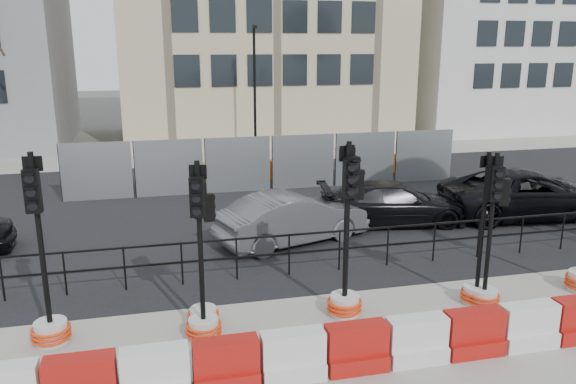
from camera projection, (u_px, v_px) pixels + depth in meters
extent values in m
plane|color=#51514C|center=(357.00, 292.00, 11.99)|extent=(120.00, 120.00, 0.00)
cube|color=gray|center=(420.00, 367.00, 9.17)|extent=(40.00, 6.00, 0.02)
cube|color=black|center=(284.00, 204.00, 18.58)|extent=(40.00, 14.00, 0.03)
cube|color=gray|center=(242.00, 155.00, 27.06)|extent=(40.00, 4.00, 0.02)
cylinder|color=black|center=(2.00, 280.00, 11.39)|extent=(0.04, 0.04, 1.00)
cylinder|color=black|center=(65.00, 274.00, 11.66)|extent=(0.04, 0.04, 1.00)
cylinder|color=black|center=(125.00, 269.00, 11.92)|extent=(0.04, 0.04, 1.00)
cylinder|color=black|center=(182.00, 264.00, 12.19)|extent=(0.04, 0.04, 1.00)
cylinder|color=black|center=(237.00, 260.00, 12.46)|extent=(0.04, 0.04, 1.00)
cylinder|color=black|center=(289.00, 255.00, 12.73)|extent=(0.04, 0.04, 1.00)
cylinder|color=black|center=(339.00, 251.00, 13.00)|extent=(0.04, 0.04, 1.00)
cylinder|color=black|center=(388.00, 247.00, 13.27)|extent=(0.04, 0.04, 1.00)
cylinder|color=black|center=(434.00, 243.00, 13.54)|extent=(0.04, 0.04, 1.00)
cylinder|color=black|center=(478.00, 239.00, 13.80)|extent=(0.04, 0.04, 1.00)
cylinder|color=black|center=(521.00, 235.00, 14.07)|extent=(0.04, 0.04, 1.00)
cylinder|color=black|center=(563.00, 232.00, 14.34)|extent=(0.04, 0.04, 1.00)
cube|color=black|center=(340.00, 231.00, 12.88)|extent=(18.00, 0.04, 0.04)
cube|color=black|center=(339.00, 249.00, 12.99)|extent=(18.00, 0.04, 0.04)
cube|color=gray|center=(97.00, 172.00, 18.87)|extent=(2.30, 0.05, 2.00)
cylinder|color=black|center=(60.00, 173.00, 18.62)|extent=(0.05, 0.05, 2.00)
cube|color=gray|center=(169.00, 168.00, 19.41)|extent=(2.30, 0.05, 2.00)
cylinder|color=black|center=(135.00, 170.00, 19.15)|extent=(0.05, 0.05, 2.00)
cube|color=gray|center=(238.00, 165.00, 19.95)|extent=(2.30, 0.05, 2.00)
cylinder|color=black|center=(206.00, 167.00, 19.69)|extent=(0.05, 0.05, 2.00)
cube|color=gray|center=(303.00, 162.00, 20.48)|extent=(2.30, 0.05, 2.00)
cylinder|color=black|center=(272.00, 163.00, 20.23)|extent=(0.05, 0.05, 2.00)
cube|color=gray|center=(365.00, 159.00, 21.02)|extent=(2.30, 0.05, 2.00)
cylinder|color=black|center=(336.00, 160.00, 20.76)|extent=(0.05, 0.05, 2.00)
cube|color=gray|center=(424.00, 156.00, 21.56)|extent=(2.30, 0.05, 2.00)
cylinder|color=black|center=(396.00, 157.00, 21.30)|extent=(0.05, 0.05, 2.00)
cube|color=orange|center=(158.00, 176.00, 20.88)|extent=(1.00, 0.40, 0.80)
cube|color=orange|center=(212.00, 174.00, 21.33)|extent=(1.00, 0.40, 0.80)
cube|color=orange|center=(263.00, 171.00, 21.78)|extent=(1.00, 0.40, 0.80)
cube|color=orange|center=(313.00, 168.00, 22.23)|extent=(1.00, 0.40, 0.80)
cube|color=orange|center=(360.00, 166.00, 22.67)|extent=(1.00, 0.40, 0.80)
cube|color=orange|center=(406.00, 164.00, 23.12)|extent=(1.00, 0.40, 0.80)
cylinder|color=black|center=(255.00, 94.00, 25.47)|extent=(0.12, 0.12, 6.00)
cube|color=black|center=(255.00, 27.00, 24.51)|extent=(0.12, 0.50, 0.12)
cube|color=white|center=(0.00, 383.00, 7.81)|extent=(1.00, 0.35, 0.50)
cube|color=#B60E14|center=(80.00, 373.00, 8.05)|extent=(1.00, 0.35, 0.50)
cube|color=white|center=(155.00, 364.00, 8.28)|extent=(1.00, 0.35, 0.50)
cube|color=#B60E14|center=(227.00, 378.00, 8.62)|extent=(1.00, 0.50, 0.30)
cube|color=#B60E14|center=(226.00, 355.00, 8.52)|extent=(1.00, 0.35, 0.50)
cube|color=white|center=(293.00, 370.00, 8.85)|extent=(1.00, 0.50, 0.30)
cube|color=white|center=(293.00, 347.00, 8.75)|extent=(1.00, 0.35, 0.50)
cube|color=#B60E14|center=(356.00, 361.00, 9.09)|extent=(1.00, 0.50, 0.30)
cube|color=#B60E14|center=(356.00, 339.00, 8.99)|extent=(1.00, 0.35, 0.50)
cube|color=white|center=(415.00, 353.00, 9.32)|extent=(1.00, 0.50, 0.30)
cube|color=white|center=(417.00, 331.00, 9.22)|extent=(1.00, 0.35, 0.50)
cube|color=#B60E14|center=(472.00, 346.00, 9.56)|extent=(1.00, 0.50, 0.30)
cube|color=#B60E14|center=(474.00, 324.00, 9.46)|extent=(1.00, 0.35, 0.50)
cube|color=white|center=(526.00, 338.00, 9.79)|extent=(1.00, 0.50, 0.30)
cube|color=white|center=(529.00, 318.00, 9.69)|extent=(1.00, 0.35, 0.50)
cylinder|color=silver|center=(51.00, 332.00, 9.88)|extent=(0.56, 0.56, 0.42)
torus|color=#ED390C|center=(52.00, 337.00, 9.90)|extent=(0.68, 0.68, 0.05)
torus|color=#ED390C|center=(51.00, 332.00, 9.88)|extent=(0.68, 0.68, 0.05)
torus|color=#ED390C|center=(51.00, 328.00, 9.86)|extent=(0.68, 0.68, 0.05)
cylinder|color=black|center=(41.00, 243.00, 9.46)|extent=(0.09, 0.09, 3.13)
cube|color=black|center=(32.00, 191.00, 9.10)|extent=(0.26, 0.16, 0.73)
cylinder|color=black|center=(33.00, 206.00, 9.08)|extent=(0.16, 0.06, 0.16)
cylinder|color=black|center=(31.00, 192.00, 9.03)|extent=(0.16, 0.06, 0.16)
cylinder|color=black|center=(29.00, 179.00, 8.97)|extent=(0.16, 0.06, 0.16)
cube|color=black|center=(32.00, 164.00, 9.18)|extent=(0.31, 0.05, 0.25)
cylinder|color=silver|center=(203.00, 317.00, 10.50)|extent=(0.50, 0.50, 0.37)
torus|color=#ED390C|center=(204.00, 321.00, 10.51)|extent=(0.60, 0.60, 0.05)
torus|color=#ED390C|center=(203.00, 317.00, 10.50)|extent=(0.60, 0.60, 0.05)
torus|color=#ED390C|center=(203.00, 313.00, 10.48)|extent=(0.60, 0.60, 0.05)
cylinder|color=black|center=(200.00, 243.00, 10.13)|extent=(0.08, 0.08, 2.76)
cube|color=black|center=(200.00, 200.00, 9.82)|extent=(0.24, 0.16, 0.64)
cylinder|color=black|center=(202.00, 212.00, 9.80)|extent=(0.14, 0.07, 0.14)
cylinder|color=black|center=(201.00, 201.00, 9.75)|extent=(0.14, 0.07, 0.14)
cylinder|color=black|center=(201.00, 190.00, 9.70)|extent=(0.14, 0.07, 0.14)
cube|color=black|center=(197.00, 178.00, 9.87)|extent=(0.28, 0.07, 0.22)
cube|color=black|center=(209.00, 208.00, 10.03)|extent=(0.20, 0.15, 0.51)
cylinder|color=silver|center=(204.00, 328.00, 10.04)|extent=(0.53, 0.53, 0.40)
torus|color=#ED390C|center=(204.00, 332.00, 10.06)|extent=(0.64, 0.64, 0.05)
torus|color=#ED390C|center=(204.00, 328.00, 10.04)|extent=(0.64, 0.64, 0.05)
torus|color=#ED390C|center=(204.00, 324.00, 10.02)|extent=(0.64, 0.64, 0.05)
cylinder|color=black|center=(200.00, 245.00, 9.64)|extent=(0.09, 0.09, 2.96)
cube|color=black|center=(197.00, 197.00, 9.30)|extent=(0.26, 0.19, 0.69)
cylinder|color=black|center=(197.00, 211.00, 9.28)|extent=(0.16, 0.08, 0.15)
cylinder|color=black|center=(196.00, 198.00, 9.23)|extent=(0.16, 0.08, 0.15)
cylinder|color=black|center=(196.00, 186.00, 9.17)|extent=(0.16, 0.08, 0.15)
cube|color=black|center=(198.00, 172.00, 9.38)|extent=(0.29, 0.10, 0.24)
cylinder|color=silver|center=(345.00, 305.00, 10.94)|extent=(0.56, 0.56, 0.42)
torus|color=#ED390C|center=(345.00, 309.00, 10.96)|extent=(0.68, 0.68, 0.05)
torus|color=#ED390C|center=(345.00, 305.00, 10.94)|extent=(0.68, 0.68, 0.05)
torus|color=#ED390C|center=(345.00, 301.00, 10.92)|extent=(0.68, 0.68, 0.05)
cylinder|color=black|center=(347.00, 224.00, 10.52)|extent=(0.09, 0.09, 3.12)
cube|color=black|center=(352.00, 176.00, 10.18)|extent=(0.28, 0.20, 0.73)
cylinder|color=black|center=(354.00, 190.00, 10.16)|extent=(0.16, 0.09, 0.16)
cylinder|color=black|center=(355.00, 177.00, 10.10)|extent=(0.16, 0.09, 0.16)
cylinder|color=black|center=(355.00, 165.00, 10.05)|extent=(0.16, 0.09, 0.16)
cube|color=black|center=(347.00, 152.00, 10.23)|extent=(0.31, 0.10, 0.25)
cube|color=black|center=(357.00, 185.00, 10.43)|extent=(0.23, 0.18, 0.57)
cylinder|color=silver|center=(344.00, 305.00, 10.92)|extent=(0.55, 0.55, 0.41)
torus|color=#ED390C|center=(344.00, 309.00, 10.94)|extent=(0.67, 0.67, 0.05)
torus|color=#ED390C|center=(344.00, 305.00, 10.92)|extent=(0.67, 0.67, 0.05)
torus|color=#ED390C|center=(344.00, 302.00, 10.90)|extent=(0.67, 0.67, 0.05)
cylinder|color=black|center=(346.00, 225.00, 10.50)|extent=(0.09, 0.09, 3.08)
cube|color=black|center=(350.00, 179.00, 10.15)|extent=(0.25, 0.15, 0.72)
cylinder|color=black|center=(351.00, 192.00, 10.13)|extent=(0.15, 0.05, 0.15)
cylinder|color=black|center=(351.00, 180.00, 10.08)|extent=(0.15, 0.05, 0.15)
cylinder|color=black|center=(352.00, 167.00, 10.02)|extent=(0.15, 0.05, 0.15)
cube|color=black|center=(347.00, 154.00, 10.23)|extent=(0.31, 0.03, 0.25)
cylinder|color=silver|center=(484.00, 298.00, 11.27)|extent=(0.52, 0.52, 0.38)
torus|color=#ED390C|center=(483.00, 301.00, 11.29)|extent=(0.62, 0.62, 0.05)
torus|color=#ED390C|center=(484.00, 298.00, 11.27)|extent=(0.62, 0.62, 0.05)
torus|color=#ED390C|center=(484.00, 294.00, 11.25)|extent=(0.62, 0.62, 0.05)
cylinder|color=black|center=(491.00, 225.00, 10.89)|extent=(0.09, 0.09, 2.87)
cube|color=black|center=(497.00, 184.00, 10.56)|extent=(0.26, 0.19, 0.67)
cylinder|color=black|center=(497.00, 196.00, 10.54)|extent=(0.15, 0.08, 0.14)
cylinder|color=black|center=(498.00, 185.00, 10.48)|extent=(0.15, 0.08, 0.14)
cylinder|color=black|center=(499.00, 174.00, 10.43)|extent=(0.15, 0.08, 0.14)
cube|color=black|center=(496.00, 162.00, 10.63)|extent=(0.29, 0.10, 0.23)
cube|color=black|center=(504.00, 192.00, 10.71)|extent=(0.22, 0.17, 0.53)
cylinder|color=silver|center=(476.00, 295.00, 11.41)|extent=(0.52, 0.52, 0.38)
torus|color=#ED390C|center=(476.00, 298.00, 11.43)|extent=(0.62, 0.62, 0.05)
torus|color=#ED390C|center=(476.00, 295.00, 11.41)|extent=(0.62, 0.62, 0.05)
torus|color=#ED390C|center=(476.00, 292.00, 11.39)|extent=(0.62, 0.62, 0.05)
cylinder|color=black|center=(483.00, 223.00, 11.02)|extent=(0.09, 0.09, 2.86)
cube|color=black|center=(491.00, 182.00, 10.71)|extent=(0.26, 0.19, 0.67)
cylinder|color=black|center=(493.00, 194.00, 10.70)|extent=(0.15, 0.09, 0.14)
cylinder|color=black|center=(494.00, 183.00, 10.64)|extent=(0.15, 0.09, 0.14)
cylinder|color=black|center=(496.00, 172.00, 10.59)|extent=(0.15, 0.09, 0.14)
cube|color=black|center=(486.00, 161.00, 10.76)|extent=(0.28, 0.11, 0.23)
imported|color=#515156|center=(292.00, 218.00, 14.86)|extent=(3.90, 4.99, 1.36)
imported|color=black|center=(393.00, 203.00, 16.43)|extent=(2.86, 4.80, 1.26)
imported|color=black|center=(529.00, 194.00, 17.13)|extent=(3.54, 5.75, 1.45)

